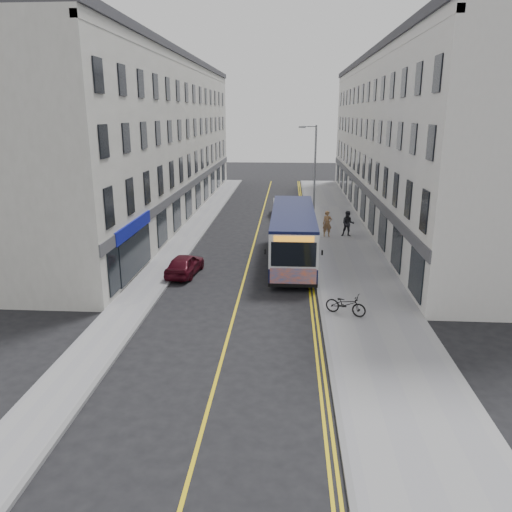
# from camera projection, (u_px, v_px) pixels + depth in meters

# --- Properties ---
(ground) EXTENTS (140.00, 140.00, 0.00)m
(ground) POSITION_uv_depth(u_px,v_px,m) (238.00, 300.00, 24.50)
(ground) COLOR black
(ground) RESTS_ON ground
(pavement_east) EXTENTS (4.50, 64.00, 0.12)m
(pavement_east) POSITION_uv_depth(u_px,v_px,m) (342.00, 240.00, 35.59)
(pavement_east) COLOR gray
(pavement_east) RESTS_ON ground
(pavement_west) EXTENTS (2.00, 64.00, 0.12)m
(pavement_west) POSITION_uv_depth(u_px,v_px,m) (187.00, 238.00, 36.31)
(pavement_west) COLOR gray
(pavement_west) RESTS_ON ground
(kerb_east) EXTENTS (0.18, 64.00, 0.13)m
(kerb_east) POSITION_uv_depth(u_px,v_px,m) (311.00, 240.00, 35.74)
(kerb_east) COLOR slate
(kerb_east) RESTS_ON ground
(kerb_west) EXTENTS (0.18, 64.00, 0.13)m
(kerb_west) POSITION_uv_depth(u_px,v_px,m) (200.00, 238.00, 36.24)
(kerb_west) COLOR slate
(kerb_west) RESTS_ON ground
(road_centre_line) EXTENTS (0.12, 64.00, 0.01)m
(road_centre_line) POSITION_uv_depth(u_px,v_px,m) (255.00, 240.00, 36.01)
(road_centre_line) COLOR gold
(road_centre_line) RESTS_ON ground
(road_dbl_yellow_inner) EXTENTS (0.10, 64.00, 0.01)m
(road_dbl_yellow_inner) POSITION_uv_depth(u_px,v_px,m) (304.00, 241.00, 35.78)
(road_dbl_yellow_inner) COLOR gold
(road_dbl_yellow_inner) RESTS_ON ground
(road_dbl_yellow_outer) EXTENTS (0.10, 64.00, 0.01)m
(road_dbl_yellow_outer) POSITION_uv_depth(u_px,v_px,m) (307.00, 241.00, 35.77)
(road_dbl_yellow_outer) COLOR gold
(road_dbl_yellow_outer) RESTS_ON ground
(terrace_east) EXTENTS (6.00, 46.00, 13.00)m
(terrace_east) POSITION_uv_depth(u_px,v_px,m) (398.00, 141.00, 42.10)
(terrace_east) COLOR silver
(terrace_east) RESTS_ON ground
(terrace_west) EXTENTS (6.00, 46.00, 13.00)m
(terrace_west) POSITION_uv_depth(u_px,v_px,m) (159.00, 141.00, 43.41)
(terrace_west) COLOR beige
(terrace_west) RESTS_ON ground
(streetlamp) EXTENTS (1.32, 0.18, 8.00)m
(streetlamp) POSITION_uv_depth(u_px,v_px,m) (314.00, 176.00, 36.45)
(streetlamp) COLOR gray
(streetlamp) RESTS_ON ground
(city_bus) EXTENTS (2.58, 11.05, 3.21)m
(city_bus) POSITION_uv_depth(u_px,v_px,m) (293.00, 234.00, 30.19)
(city_bus) COLOR #0B0F33
(city_bus) RESTS_ON ground
(bicycle) EXTENTS (1.97, 1.36, 0.98)m
(bicycle) POSITION_uv_depth(u_px,v_px,m) (346.00, 304.00, 22.28)
(bicycle) COLOR black
(bicycle) RESTS_ON pavement_east
(pedestrian_near) EXTENTS (0.73, 0.52, 1.88)m
(pedestrian_near) POSITION_uv_depth(u_px,v_px,m) (327.00, 224.00, 36.28)
(pedestrian_near) COLOR #956A44
(pedestrian_near) RESTS_ON pavement_east
(pedestrian_far) EXTENTS (0.97, 0.78, 1.87)m
(pedestrian_far) POSITION_uv_depth(u_px,v_px,m) (348.00, 224.00, 36.31)
(pedestrian_far) COLOR #222227
(pedestrian_far) RESTS_ON pavement_east
(car_white) EXTENTS (1.71, 4.48, 1.46)m
(car_white) POSITION_uv_depth(u_px,v_px,m) (282.00, 208.00, 44.21)
(car_white) COLOR silver
(car_white) RESTS_ON ground
(car_maroon) EXTENTS (1.86, 3.75, 1.23)m
(car_maroon) POSITION_uv_depth(u_px,v_px,m) (185.00, 264.00, 28.08)
(car_maroon) COLOR #460B17
(car_maroon) RESTS_ON ground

